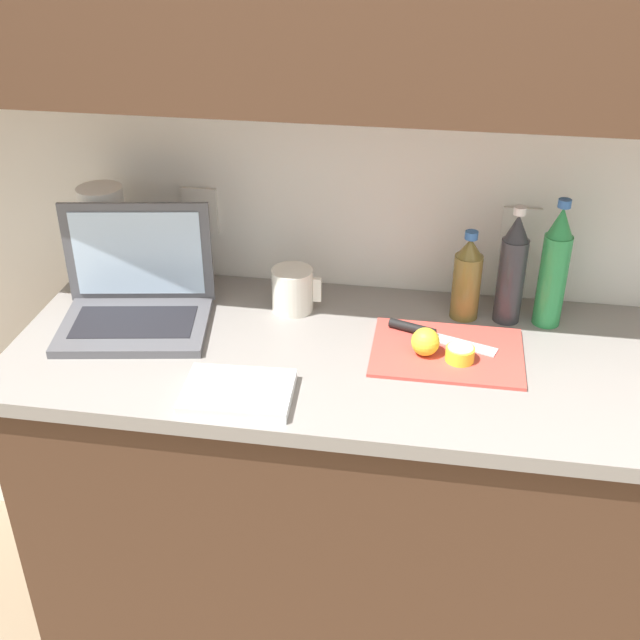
# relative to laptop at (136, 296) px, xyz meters

# --- Properties ---
(ground_plane) EXTENTS (12.00, 12.00, 0.00)m
(ground_plane) POSITION_rel_laptop_xyz_m (0.74, -0.06, -0.97)
(ground_plane) COLOR #847056
(ground_plane) RESTS_ON ground
(wall_back) EXTENTS (5.20, 0.38, 2.60)m
(wall_back) POSITION_rel_laptop_xyz_m (0.74, 0.18, 0.58)
(wall_back) COLOR white
(wall_back) RESTS_ON ground_plane
(counter_unit) EXTENTS (1.98, 0.62, 0.91)m
(counter_unit) POSITION_rel_laptop_xyz_m (0.76, -0.05, -0.51)
(counter_unit) COLOR #472D1E
(counter_unit) RESTS_ON ground_plane
(laptop) EXTENTS (0.38, 0.31, 0.27)m
(laptop) POSITION_rel_laptop_xyz_m (0.00, 0.00, 0.00)
(laptop) COLOR #515156
(laptop) RESTS_ON counter_unit
(cutting_board) EXTENTS (0.33, 0.24, 0.01)m
(cutting_board) POSITION_rel_laptop_xyz_m (0.73, -0.04, -0.06)
(cutting_board) COLOR #D1473D
(cutting_board) RESTS_ON counter_unit
(knife) EXTENTS (0.25, 0.11, 0.02)m
(knife) POSITION_rel_laptop_xyz_m (0.67, 0.02, -0.05)
(knife) COLOR silver
(knife) RESTS_ON cutting_board
(lemon_half_cut) EXTENTS (0.06, 0.06, 0.03)m
(lemon_half_cut) POSITION_rel_laptop_xyz_m (0.75, -0.07, -0.04)
(lemon_half_cut) COLOR yellow
(lemon_half_cut) RESTS_ON cutting_board
(lemon_whole_beside) EXTENTS (0.06, 0.06, 0.06)m
(lemon_whole_beside) POSITION_rel_laptop_xyz_m (0.68, -0.06, -0.02)
(lemon_whole_beside) COLOR yellow
(lemon_whole_beside) RESTS_ON cutting_board
(bottle_green_soda) EXTENTS (0.06, 0.06, 0.31)m
(bottle_green_soda) POSITION_rel_laptop_xyz_m (0.95, 0.14, 0.08)
(bottle_green_soda) COLOR #2D934C
(bottle_green_soda) RESTS_ON counter_unit
(bottle_oil_tall) EXTENTS (0.06, 0.06, 0.29)m
(bottle_oil_tall) POSITION_rel_laptop_xyz_m (0.86, 0.14, 0.07)
(bottle_oil_tall) COLOR #333338
(bottle_oil_tall) RESTS_ON counter_unit
(bottle_water_clear) EXTENTS (0.07, 0.07, 0.22)m
(bottle_water_clear) POSITION_rel_laptop_xyz_m (0.76, 0.14, 0.04)
(bottle_water_clear) COLOR olive
(bottle_water_clear) RESTS_ON counter_unit
(measuring_cup) EXTENTS (0.12, 0.10, 0.11)m
(measuring_cup) POSITION_rel_laptop_xyz_m (0.35, 0.11, -0.01)
(measuring_cup) COLOR silver
(measuring_cup) RESTS_ON counter_unit
(paper_towel_roll) EXTENTS (0.11, 0.11, 0.27)m
(paper_towel_roll) POSITION_rel_laptop_xyz_m (-0.12, 0.15, 0.07)
(paper_towel_roll) COLOR white
(paper_towel_roll) RESTS_ON counter_unit
(dish_towel) EXTENTS (0.23, 0.17, 0.02)m
(dish_towel) POSITION_rel_laptop_xyz_m (0.31, -0.27, -0.05)
(dish_towel) COLOR white
(dish_towel) RESTS_ON counter_unit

